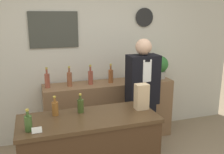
# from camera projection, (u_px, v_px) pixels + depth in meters

# --- Properties ---
(back_wall) EXTENTS (5.20, 0.09, 2.70)m
(back_wall) POSITION_uv_depth(u_px,v_px,m) (91.00, 54.00, 3.97)
(back_wall) COLOR beige
(back_wall) RESTS_ON ground_plane
(back_shelf) EXTENTS (2.03, 0.45, 0.95)m
(back_shelf) POSITION_uv_depth(u_px,v_px,m) (109.00, 111.00, 3.99)
(back_shelf) COLOR brown
(back_shelf) RESTS_ON ground_plane
(shopkeeper) EXTENTS (0.42, 0.26, 1.67)m
(shopkeeper) POSITION_uv_depth(u_px,v_px,m) (142.00, 99.00, 3.47)
(shopkeeper) COLOR black
(shopkeeper) RESTS_ON ground_plane
(potted_plant) EXTENTS (0.28, 0.28, 0.37)m
(potted_plant) POSITION_uv_depth(u_px,v_px,m) (160.00, 66.00, 4.09)
(potted_plant) COLOR #9E998E
(potted_plant) RESTS_ON back_shelf
(paper_bag) EXTENTS (0.15, 0.11, 0.29)m
(paper_bag) POSITION_uv_depth(u_px,v_px,m) (142.00, 97.00, 2.79)
(paper_bag) COLOR tan
(paper_bag) RESTS_ON display_counter
(price_card_left) EXTENTS (0.09, 0.02, 0.06)m
(price_card_left) POSITION_uv_depth(u_px,v_px,m) (37.00, 130.00, 2.24)
(price_card_left) COLOR white
(price_card_left) RESTS_ON display_counter
(counter_bottle_0) EXTENTS (0.07, 0.07, 0.21)m
(counter_bottle_0) POSITION_uv_depth(u_px,v_px,m) (28.00, 123.00, 2.27)
(counter_bottle_0) COLOR #375524
(counter_bottle_0) RESTS_ON display_counter
(counter_bottle_1) EXTENTS (0.07, 0.07, 0.21)m
(counter_bottle_1) POSITION_uv_depth(u_px,v_px,m) (55.00, 108.00, 2.62)
(counter_bottle_1) COLOR brown
(counter_bottle_1) RESTS_ON display_counter
(counter_bottle_2) EXTENTS (0.07, 0.07, 0.21)m
(counter_bottle_2) POSITION_uv_depth(u_px,v_px,m) (81.00, 105.00, 2.70)
(counter_bottle_2) COLOR #37491D
(counter_bottle_2) RESTS_ON display_counter
(shelf_bottle_0) EXTENTS (0.07, 0.07, 0.30)m
(shelf_bottle_0) POSITION_uv_depth(u_px,v_px,m) (47.00, 80.00, 3.58)
(shelf_bottle_0) COLOR brown
(shelf_bottle_0) RESTS_ON back_shelf
(shelf_bottle_1) EXTENTS (0.07, 0.07, 0.30)m
(shelf_bottle_1) POSITION_uv_depth(u_px,v_px,m) (69.00, 79.00, 3.66)
(shelf_bottle_1) COLOR brown
(shelf_bottle_1) RESTS_ON back_shelf
(shelf_bottle_2) EXTENTS (0.07, 0.07, 0.30)m
(shelf_bottle_2) POSITION_uv_depth(u_px,v_px,m) (91.00, 77.00, 3.75)
(shelf_bottle_2) COLOR brown
(shelf_bottle_2) RESTS_ON back_shelf
(shelf_bottle_3) EXTENTS (0.07, 0.07, 0.30)m
(shelf_bottle_3) POSITION_uv_depth(u_px,v_px,m) (111.00, 76.00, 3.84)
(shelf_bottle_3) COLOR brown
(shelf_bottle_3) RESTS_ON back_shelf
(shelf_bottle_4) EXTENTS (0.07, 0.07, 0.30)m
(shelf_bottle_4) POSITION_uv_depth(u_px,v_px,m) (129.00, 74.00, 3.96)
(shelf_bottle_4) COLOR brown
(shelf_bottle_4) RESTS_ON back_shelf
(shelf_bottle_5) EXTENTS (0.07, 0.07, 0.30)m
(shelf_bottle_5) POSITION_uv_depth(u_px,v_px,m) (148.00, 73.00, 4.04)
(shelf_bottle_5) COLOR brown
(shelf_bottle_5) RESTS_ON back_shelf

